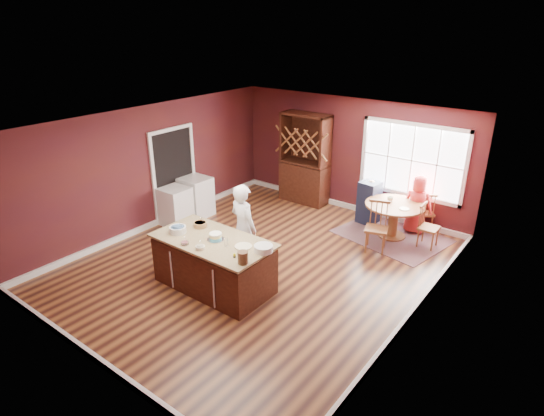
{
  "coord_description": "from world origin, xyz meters",
  "views": [
    {
      "loc": [
        4.81,
        -5.94,
        4.37
      ],
      "look_at": [
        0.04,
        0.35,
        1.05
      ],
      "focal_mm": 30.0,
      "sensor_mm": 36.0,
      "label": 1
    }
  ],
  "objects_px": {
    "baker": "(243,228)",
    "washer": "(176,206)",
    "kitchen_island": "(214,264)",
    "high_chair": "(369,202)",
    "chair_north": "(424,211)",
    "seated_woman": "(418,204)",
    "chair_east": "(429,226)",
    "toddler": "(370,189)",
    "dryer": "(196,197)",
    "chair_south": "(377,227)",
    "hutch": "(305,159)",
    "layer_cake": "(216,237)",
    "dining_table": "(394,214)"
  },
  "relations": [
    {
      "from": "kitchen_island",
      "to": "high_chair",
      "type": "relative_size",
      "value": 2.04
    },
    {
      "from": "toddler",
      "to": "chair_south",
      "type": "bearing_deg",
      "value": -57.47
    },
    {
      "from": "kitchen_island",
      "to": "dryer",
      "type": "bearing_deg",
      "value": 141.39
    },
    {
      "from": "high_chair",
      "to": "chair_east",
      "type": "bearing_deg",
      "value": -6.66
    },
    {
      "from": "chair_east",
      "to": "seated_woman",
      "type": "distance_m",
      "value": 0.74
    },
    {
      "from": "high_chair",
      "to": "washer",
      "type": "bearing_deg",
      "value": -134.79
    },
    {
      "from": "layer_cake",
      "to": "toddler",
      "type": "xyz_separation_m",
      "value": [
        0.86,
        4.07,
        -0.17
      ]
    },
    {
      "from": "chair_east",
      "to": "toddler",
      "type": "xyz_separation_m",
      "value": [
        -1.52,
        0.36,
        0.34
      ]
    },
    {
      "from": "layer_cake",
      "to": "chair_north",
      "type": "height_order",
      "value": "layer_cake"
    },
    {
      "from": "seated_woman",
      "to": "hutch",
      "type": "bearing_deg",
      "value": -8.21
    },
    {
      "from": "baker",
      "to": "washer",
      "type": "relative_size",
      "value": 1.93
    },
    {
      "from": "layer_cake",
      "to": "chair_north",
      "type": "distance_m",
      "value": 4.9
    },
    {
      "from": "baker",
      "to": "seated_woman",
      "type": "xyz_separation_m",
      "value": [
        1.96,
        3.48,
        -0.19
      ]
    },
    {
      "from": "layer_cake",
      "to": "chair_east",
      "type": "bearing_deg",
      "value": 57.3
    },
    {
      "from": "chair_south",
      "to": "washer",
      "type": "relative_size",
      "value": 1.19
    },
    {
      "from": "hutch",
      "to": "layer_cake",
      "type": "bearing_deg",
      "value": -76.38
    },
    {
      "from": "seated_woman",
      "to": "hutch",
      "type": "distance_m",
      "value": 2.99
    },
    {
      "from": "chair_north",
      "to": "seated_woman",
      "type": "relative_size",
      "value": 0.71
    },
    {
      "from": "dining_table",
      "to": "seated_woman",
      "type": "height_order",
      "value": "seated_woman"
    },
    {
      "from": "toddler",
      "to": "baker",
      "type": "bearing_deg",
      "value": -105.44
    },
    {
      "from": "seated_woman",
      "to": "washer",
      "type": "relative_size",
      "value": 1.5
    },
    {
      "from": "dining_table",
      "to": "seated_woman",
      "type": "bearing_deg",
      "value": 60.51
    },
    {
      "from": "kitchen_island",
      "to": "hutch",
      "type": "distance_m",
      "value": 4.48
    },
    {
      "from": "baker",
      "to": "layer_cake",
      "type": "distance_m",
      "value": 0.78
    },
    {
      "from": "baker",
      "to": "kitchen_island",
      "type": "bearing_deg",
      "value": 99.69
    },
    {
      "from": "chair_east",
      "to": "high_chair",
      "type": "bearing_deg",
      "value": 76.6
    },
    {
      "from": "toddler",
      "to": "washer",
      "type": "xyz_separation_m",
      "value": [
        -3.44,
        -2.72,
        -0.38
      ]
    },
    {
      "from": "baker",
      "to": "seated_woman",
      "type": "height_order",
      "value": "baker"
    },
    {
      "from": "chair_south",
      "to": "dryer",
      "type": "xyz_separation_m",
      "value": [
        -4.17,
        -0.93,
        -0.05
      ]
    },
    {
      "from": "seated_woman",
      "to": "washer",
      "type": "distance_m",
      "value": 5.34
    },
    {
      "from": "kitchen_island",
      "to": "hutch",
      "type": "height_order",
      "value": "hutch"
    },
    {
      "from": "dining_table",
      "to": "washer",
      "type": "height_order",
      "value": "washer"
    },
    {
      "from": "kitchen_island",
      "to": "seated_woman",
      "type": "xyz_separation_m",
      "value": [
        1.96,
        4.27,
        0.21
      ]
    },
    {
      "from": "chair_south",
      "to": "high_chair",
      "type": "distance_m",
      "value": 1.37
    },
    {
      "from": "dining_table",
      "to": "hutch",
      "type": "xyz_separation_m",
      "value": [
        -2.65,
        0.57,
        0.59
      ]
    },
    {
      "from": "baker",
      "to": "chair_east",
      "type": "height_order",
      "value": "baker"
    },
    {
      "from": "chair_north",
      "to": "high_chair",
      "type": "bearing_deg",
      "value": -18.61
    },
    {
      "from": "hutch",
      "to": "seated_woman",
      "type": "bearing_deg",
      "value": -0.87
    },
    {
      "from": "toddler",
      "to": "dining_table",
      "type": "bearing_deg",
      "value": -25.02
    },
    {
      "from": "baker",
      "to": "washer",
      "type": "bearing_deg",
      "value": -3.08
    },
    {
      "from": "chair_east",
      "to": "chair_south",
      "type": "bearing_deg",
      "value": 135.36
    },
    {
      "from": "kitchen_island",
      "to": "washer",
      "type": "relative_size",
      "value": 2.41
    },
    {
      "from": "dining_table",
      "to": "washer",
      "type": "relative_size",
      "value": 1.42
    },
    {
      "from": "dining_table",
      "to": "layer_cake",
      "type": "xyz_separation_m",
      "value": [
        -1.61,
        -3.72,
        0.45
      ]
    },
    {
      "from": "kitchen_island",
      "to": "chair_south",
      "type": "distance_m",
      "value": 3.37
    },
    {
      "from": "toddler",
      "to": "hutch",
      "type": "relative_size",
      "value": 0.12
    },
    {
      "from": "chair_east",
      "to": "seated_woman",
      "type": "bearing_deg",
      "value": 41.29
    },
    {
      "from": "kitchen_island",
      "to": "chair_south",
      "type": "xyz_separation_m",
      "value": [
        1.65,
        2.94,
        0.08
      ]
    },
    {
      "from": "washer",
      "to": "dryer",
      "type": "relative_size",
      "value": 0.93
    },
    {
      "from": "dining_table",
      "to": "toddler",
      "type": "relative_size",
      "value": 4.75
    }
  ]
}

